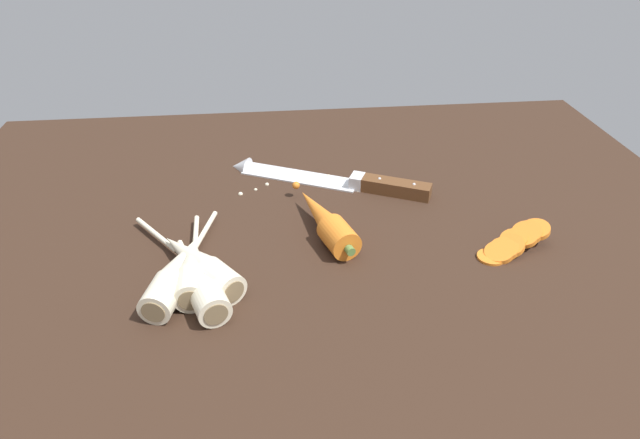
{
  "coord_description": "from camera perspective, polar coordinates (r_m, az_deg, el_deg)",
  "views": [
    {
      "loc": [
        -7.28,
        -70.74,
        44.88
      ],
      "look_at": [
        0.0,
        -2.0,
        1.5
      ],
      "focal_mm": 31.81,
      "sensor_mm": 36.0,
      "label": 1
    }
  ],
  "objects": [
    {
      "name": "whole_carrot",
      "position": [
        0.8,
        0.51,
        -0.09
      ],
      "size": [
        8.78,
        19.72,
        4.2
      ],
      "color": "orange",
      "rests_on": "ground_plane"
    },
    {
      "name": "parsnip_mid_right",
      "position": [
        0.7,
        -11.75,
        -6.58
      ],
      "size": [
        8.0,
        17.2,
        4.0
      ],
      "color": "beige",
      "rests_on": "ground_plane"
    },
    {
      "name": "carrot_slice_stack",
      "position": [
        0.82,
        18.89,
        -2.2
      ],
      "size": [
        11.14,
        6.94,
        3.68
      ],
      "color": "orange",
      "rests_on": "ground_plane"
    },
    {
      "name": "mince_crumbs",
      "position": [
        0.94,
        -0.79,
        3.72
      ],
      "size": [
        22.36,
        6.91,
        0.81
      ],
      "color": "beige",
      "rests_on": "ground_plane"
    },
    {
      "name": "parsnip_front",
      "position": [
        0.73,
        -12.71,
        -4.74
      ],
      "size": [
        4.47,
        20.15,
        4.0
      ],
      "color": "beige",
      "rests_on": "ground_plane"
    },
    {
      "name": "ground_plane",
      "position": [
        0.85,
        -0.14,
        -1.28
      ],
      "size": [
        120.0,
        90.0,
        4.0
      ],
      "primitive_type": "cube",
      "color": "#332116"
    },
    {
      "name": "parsnip_mid_left",
      "position": [
        0.74,
        -12.17,
        -4.33
      ],
      "size": [
        16.2,
        20.5,
        4.0
      ],
      "color": "beige",
      "rests_on": "ground_plane"
    },
    {
      "name": "chefs_knife",
      "position": [
        0.94,
        0.36,
        4.19
      ],
      "size": [
        32.76,
        18.03,
        4.18
      ],
      "color": "silver",
      "rests_on": "ground_plane"
    },
    {
      "name": "parsnip_back",
      "position": [
        0.73,
        -14.21,
        -5.15
      ],
      "size": [
        7.99,
        23.05,
        4.0
      ],
      "color": "beige",
      "rests_on": "ground_plane"
    }
  ]
}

